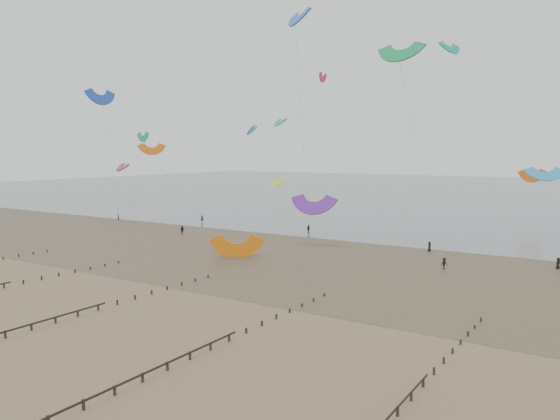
{
  "coord_description": "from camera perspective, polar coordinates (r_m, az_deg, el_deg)",
  "views": [
    {
      "loc": [
        51.85,
        -44.45,
        17.21
      ],
      "look_at": [
        5.48,
        28.0,
        8.0
      ],
      "focal_mm": 35.0,
      "sensor_mm": 36.0,
      "label": 1
    }
  ],
  "objects": [
    {
      "name": "ground",
      "position": [
        70.43,
        -16.42,
        -8.29
      ],
      "size": [
        500.0,
        500.0,
        0.0
      ],
      "primitive_type": "plane",
      "color": "brown",
      "rests_on": "ground"
    },
    {
      "name": "kites_airborne",
      "position": [
        147.66,
        7.19,
        7.88
      ],
      "size": [
        243.5,
        105.77,
        43.71
      ],
      "color": "maroon",
      "rests_on": "ground"
    },
    {
      "name": "grounded_kite",
      "position": [
        90.18,
        -4.52,
        -4.91
      ],
      "size": [
        9.5,
        9.17,
        4.12
      ],
      "primitive_type": null,
      "rotation": [
        1.54,
        0.0,
        0.64
      ],
      "color": "orange",
      "rests_on": "ground"
    },
    {
      "name": "kitesurfer_lead",
      "position": [
        142.88,
        -16.53,
        -0.73
      ],
      "size": [
        0.7,
        0.59,
        1.64
      ],
      "primitive_type": "imported",
      "rotation": [
        0.0,
        0.0,
        2.74
      ],
      "color": "black",
      "rests_on": "ground"
    },
    {
      "name": "kitesurfers",
      "position": [
        96.78,
        18.2,
        -3.92
      ],
      "size": [
        130.63,
        26.29,
        1.82
      ],
      "color": "black",
      "rests_on": "ground"
    },
    {
      "name": "sea_and_shore",
      "position": [
        98.19,
        -2.69,
        -3.99
      ],
      "size": [
        500.0,
        665.0,
        0.03
      ],
      "color": "#475654",
      "rests_on": "ground"
    }
  ]
}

